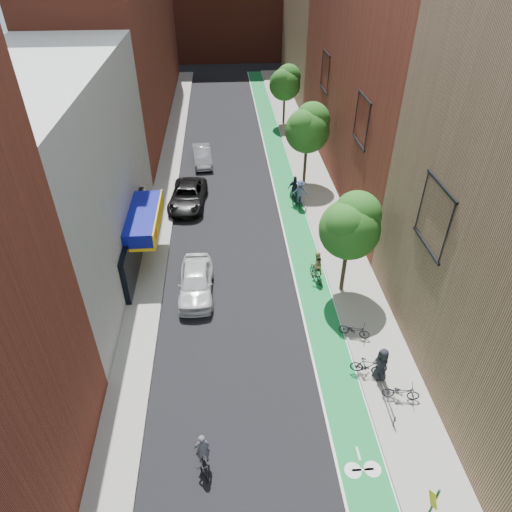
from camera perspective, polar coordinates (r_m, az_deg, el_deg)
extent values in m
plane|color=black|center=(20.65, 0.74, -23.47)|extent=(160.00, 160.00, 0.00)
cube|color=#157934|center=(40.82, 3.27, 10.27)|extent=(2.00, 68.00, 0.01)
cube|color=gray|center=(40.78, -11.01, 9.73)|extent=(2.00, 68.00, 0.15)
cube|color=gray|center=(41.17, 6.79, 10.42)|extent=(3.00, 68.00, 0.15)
cube|color=silver|center=(28.87, -24.36, 8.73)|extent=(8.00, 20.00, 12.00)
cube|color=maroon|center=(53.75, -16.92, 27.61)|extent=(8.00, 36.00, 22.00)
cube|color=maroon|center=(39.23, 16.77, 24.87)|extent=(8.00, 28.00, 22.00)
cube|color=#8C6B4C|center=(62.39, 8.83, 27.73)|extent=(8.00, 20.00, 18.00)
cylinder|color=#332619|center=(26.84, 10.92, -1.61)|extent=(0.24, 0.24, 3.30)
sphere|color=#1C5115|center=(25.29, 11.61, 3.28)|extent=(3.36, 3.36, 3.36)
sphere|color=#1C5115|center=(25.27, 12.53, 5.05)|extent=(2.64, 2.64, 2.64)
sphere|color=#1C5115|center=(24.72, 11.24, 3.82)|extent=(2.40, 2.40, 2.40)
cylinder|color=#332619|center=(38.53, 6.14, 11.32)|extent=(0.24, 0.24, 3.47)
sphere|color=#1C5115|center=(37.42, 6.42, 15.30)|extent=(3.53, 3.53, 3.53)
sphere|color=#1C5115|center=(37.51, 7.05, 16.54)|extent=(2.77, 2.77, 2.77)
sphere|color=#1C5115|center=(36.92, 6.08, 15.86)|extent=(2.52, 2.52, 2.52)
cylinder|color=#332619|center=(51.45, 3.50, 17.77)|extent=(0.24, 0.24, 3.19)
sphere|color=#1C5115|center=(50.68, 3.62, 20.60)|extent=(3.25, 3.25, 3.25)
sphere|color=#1C5115|center=(50.84, 4.08, 21.44)|extent=(2.55, 2.55, 2.55)
sphere|color=#1C5115|center=(50.23, 3.32, 21.02)|extent=(2.32, 2.32, 2.32)
cylinder|color=#194C26|center=(18.71, 20.84, -27.76)|extent=(0.08, 0.08, 3.00)
cube|color=yellow|center=(17.91, 21.26, -26.51)|extent=(0.02, 0.71, 0.71)
imported|color=silver|center=(26.97, -7.53, -3.20)|extent=(2.00, 4.91, 1.67)
imported|color=black|center=(35.89, -8.53, 7.43)|extent=(3.07, 5.78, 1.55)
imported|color=#9B9DA4|center=(42.62, -6.73, 12.34)|extent=(1.98, 4.63, 1.48)
imported|color=black|center=(20.12, -6.57, -24.14)|extent=(0.89, 1.65, 0.82)
imported|color=#4F4F57|center=(19.51, -6.73, -22.78)|extent=(0.68, 0.52, 1.65)
imported|color=black|center=(28.12, 7.49, -2.20)|extent=(0.87, 1.70, 0.98)
imported|color=#9C8C5B|center=(27.79, 7.57, -0.97)|extent=(0.94, 0.81, 1.65)
imported|color=black|center=(36.06, 4.84, 7.19)|extent=(0.66, 1.57, 0.80)
imported|color=black|center=(35.73, 4.89, 8.51)|extent=(1.14, 0.55, 1.88)
imported|color=black|center=(35.56, 5.47, 6.88)|extent=(0.70, 1.71, 1.00)
imported|color=#3F5072|center=(35.28, 5.52, 8.04)|extent=(1.26, 0.83, 1.82)
imported|color=black|center=(22.61, 17.69, -15.87)|extent=(1.76, 0.93, 0.88)
imported|color=black|center=(23.10, 13.78, -13.25)|extent=(1.72, 0.98, 1.00)
imported|color=black|center=(24.75, 12.21, -9.00)|extent=(1.74, 1.21, 0.87)
imported|color=black|center=(22.79, 15.42, -12.90)|extent=(0.82, 1.03, 1.84)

